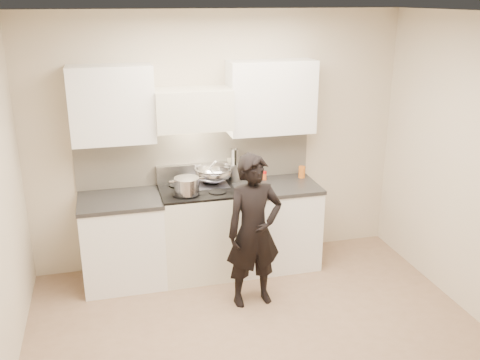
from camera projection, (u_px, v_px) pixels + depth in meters
name	position (u px, v px, depth m)	size (l,w,h in m)	color
ground_plane	(264.00, 346.00, 4.54)	(4.00, 4.00, 0.00)	#8B6E57
room_shell	(247.00, 154.00, 4.35)	(4.04, 3.54, 2.70)	#C2B497
stove	(198.00, 231.00, 5.62)	(0.76, 0.65, 0.96)	silver
counter_right	(273.00, 224.00, 5.82)	(0.92, 0.67, 0.92)	white
counter_left	(123.00, 240.00, 5.44)	(0.82, 0.67, 0.92)	white
wok	(213.00, 172.00, 5.59)	(0.40, 0.50, 0.32)	#B1B1BC
stock_pot	(187.00, 186.00, 5.27)	(0.35, 0.27, 0.17)	#B1B1BC
utensil_crock	(234.00, 171.00, 5.75)	(0.13, 0.13, 0.36)	#ACACAC
spice_jar	(265.00, 176.00, 5.80)	(0.04, 0.04, 0.10)	#CE5521
oil_glass	(302.00, 172.00, 5.87)	(0.07, 0.07, 0.13)	#CA651F
person	(254.00, 231.00, 4.97)	(0.54, 0.36, 1.48)	black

